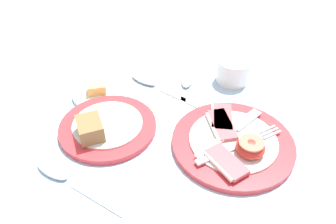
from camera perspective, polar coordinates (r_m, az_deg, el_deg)
The scene contains 8 objects.
ground_plane at distance 0.64m, azimuth 1.47°, elevation -4.03°, with size 3.00×3.00×0.00m, color #A3BCD1.
breakfast_plate at distance 0.63m, azimuth 11.29°, elevation -5.11°, with size 0.23×0.23×0.04m.
bread_plate at distance 0.66m, azimuth -10.82°, elevation -2.53°, with size 0.19×0.19×0.05m.
sugar_cup at distance 0.79m, azimuth 11.30°, elevation 7.17°, with size 0.08×0.08×0.06m.
butter_dish at distance 0.75m, azimuth -12.20°, elevation 3.25°, with size 0.11×0.11×0.03m.
teaspoon_by_saucer at distance 0.60m, azimuth -17.75°, elevation -10.75°, with size 0.17×0.12×0.01m.
teaspoon_near_cup at distance 0.77m, azimuth -2.72°, elevation 4.90°, with size 0.16×0.14×0.01m.
teaspoon_stray at distance 0.76m, azimuth 3.13°, elevation 4.54°, with size 0.05×0.19×0.01m.
Camera 1 is at (-0.03, -0.46, 0.45)m, focal length 35.00 mm.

